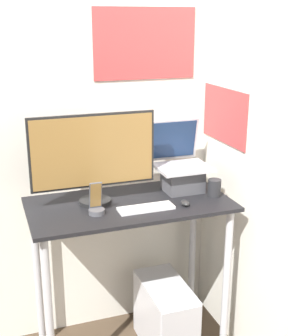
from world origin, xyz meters
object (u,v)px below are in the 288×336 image
Objects in this scene: laptop at (181,172)px; computer_tower at (165,317)px; monitor at (93,158)px; keyboard at (146,208)px; mouse at (185,203)px; cell_phone at (96,206)px.

computer_tower is (-0.14, -0.14, -0.81)m from laptop.
monitor reaches higher than computer_tower.
mouse is (0.21, -0.02, 0.01)m from keyboard.
monitor is at bearing 162.63° from computer_tower.
laptop is 5.89× the size of mouse.
mouse is at bearing -6.31° from cell_phone.
cell_phone is at bearing -161.89° from laptop.
keyboard is at bearing -156.62° from computer_tower.
laptop reaches higher than mouse.
mouse reaches higher than keyboard.
keyboard reaches higher than computer_tower.
monitor is 1.02m from computer_tower.
laptop is 0.56m from cell_phone.
computer_tower is (0.14, 0.06, -0.71)m from keyboard.
mouse is at bearing -5.14° from keyboard.
cell_phone is at bearing -175.74° from computer_tower.
mouse reaches higher than computer_tower.
laptop is at bearing 45.39° from computer_tower.
laptop is 0.83× the size of computer_tower.
cell_phone is (-0.45, 0.05, 0.03)m from mouse.
laptop is at bearing 35.97° from keyboard.
laptop is 1.34× the size of keyboard.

